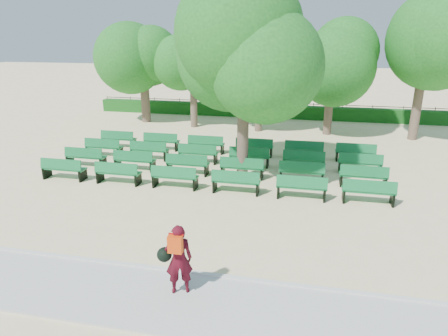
% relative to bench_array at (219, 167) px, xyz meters
% --- Properties ---
extents(ground, '(120.00, 120.00, 0.00)m').
position_rel_bench_array_xyz_m(ground, '(1.08, -1.91, -0.09)').
color(ground, beige).
extents(paving, '(30.00, 2.20, 0.06)m').
position_rel_bench_array_xyz_m(paving, '(1.08, -9.31, -0.06)').
color(paving, beige).
rests_on(paving, ground).
extents(curb, '(30.00, 0.12, 0.10)m').
position_rel_bench_array_xyz_m(curb, '(1.08, -8.16, -0.04)').
color(curb, silver).
rests_on(curb, ground).
extents(hedge, '(26.00, 0.70, 0.90)m').
position_rel_bench_array_xyz_m(hedge, '(1.08, 12.09, 0.36)').
color(hedge, '#165618').
rests_on(hedge, ground).
extents(fence, '(26.00, 0.10, 1.02)m').
position_rel_bench_array_xyz_m(fence, '(1.08, 12.49, -0.09)').
color(fence, black).
rests_on(fence, ground).
extents(tree_line, '(21.80, 6.80, 7.04)m').
position_rel_bench_array_xyz_m(tree_line, '(1.08, 8.09, -0.09)').
color(tree_line, '#1F6D20').
rests_on(tree_line, ground).
extents(bench_array, '(1.88, 0.72, 1.16)m').
position_rel_bench_array_xyz_m(bench_array, '(0.00, 0.00, 0.00)').
color(bench_array, '#136E36').
rests_on(bench_array, ground).
extents(tree_among, '(5.38, 5.38, 7.29)m').
position_rel_bench_array_xyz_m(tree_among, '(1.18, -0.80, 4.76)').
color(tree_among, brown).
rests_on(tree_among, ground).
extents(person, '(0.86, 0.61, 1.72)m').
position_rel_bench_array_xyz_m(person, '(1.06, -8.97, 0.86)').
color(person, '#430914').
rests_on(person, ground).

